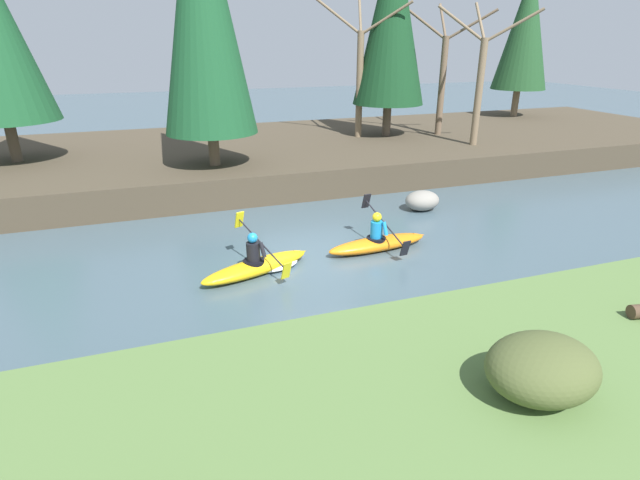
# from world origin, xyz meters

# --- Properties ---
(ground_plane) EXTENTS (90.00, 90.00, 0.00)m
(ground_plane) POSITION_xyz_m (0.00, 0.00, 0.00)
(ground_plane) COLOR #425660
(riverbank_far) EXTENTS (44.00, 10.68, 0.98)m
(riverbank_far) POSITION_xyz_m (0.00, 9.67, 0.49)
(riverbank_far) COLOR #473D2D
(riverbank_far) RESTS_ON ground
(conifer_tree_mid_left) EXTENTS (3.00, 3.00, 9.05)m
(conifer_tree_mid_left) POSITION_xyz_m (-1.46, 6.39, 6.04)
(conifer_tree_mid_left) COLOR brown
(conifer_tree_mid_left) RESTS_ON riverbank_far
(conifer_tree_centre) EXTENTS (3.03, 3.03, 8.28)m
(conifer_tree_centre) POSITION_xyz_m (6.54, 9.57, 5.79)
(conifer_tree_centre) COLOR brown
(conifer_tree_centre) RESTS_ON riverbank_far
(conifer_tree_mid_right) EXTENTS (2.86, 2.86, 7.57)m
(conifer_tree_mid_right) POSITION_xyz_m (15.93, 12.65, 5.48)
(conifer_tree_mid_right) COLOR #7A664C
(conifer_tree_mid_right) RESTS_ON riverbank_far
(bare_tree_upstream) EXTENTS (3.17, 3.13, 5.71)m
(bare_tree_upstream) POSITION_xyz_m (5.26, 9.73, 3.67)
(bare_tree_upstream) COLOR #7A664C
(bare_tree_upstream) RESTS_ON riverbank_far
(bare_tree_mid_upstream) EXTENTS (3.03, 2.99, 5.45)m
(bare_tree_mid_upstream) POSITION_xyz_m (8.88, 9.10, 3.55)
(bare_tree_mid_upstream) COLOR brown
(bare_tree_mid_upstream) RESTS_ON riverbank_far
(bare_tree_mid_downstream) EXTENTS (2.97, 2.94, 5.34)m
(bare_tree_mid_downstream) POSITION_xyz_m (8.95, 6.54, 3.50)
(bare_tree_mid_downstream) COLOR #7A664C
(bare_tree_mid_downstream) RESTS_ON riverbank_far
(shrub_clump_second) EXTENTS (1.50, 1.25, 0.82)m
(shrub_clump_second) POSITION_xyz_m (0.83, -6.44, 1.02)
(shrub_clump_second) COLOR #4C562D
(shrub_clump_second) RESTS_ON riverbank_near
(kayaker_lead) EXTENTS (2.79, 2.07, 1.20)m
(kayaker_lead) POSITION_xyz_m (1.60, -0.07, 0.22)
(kayaker_lead) COLOR orange
(kayaker_lead) RESTS_ON ground
(kayaker_middle) EXTENTS (2.75, 2.01, 1.20)m
(kayaker_middle) POSITION_xyz_m (-1.50, -0.37, 0.20)
(kayaker_middle) COLOR yellow
(kayaker_middle) RESTS_ON ground
(boulder_midstream) EXTENTS (1.08, 0.85, 0.61)m
(boulder_midstream) POSITION_xyz_m (4.26, 2.38, 0.31)
(boulder_midstream) COLOR gray
(boulder_midstream) RESTS_ON ground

